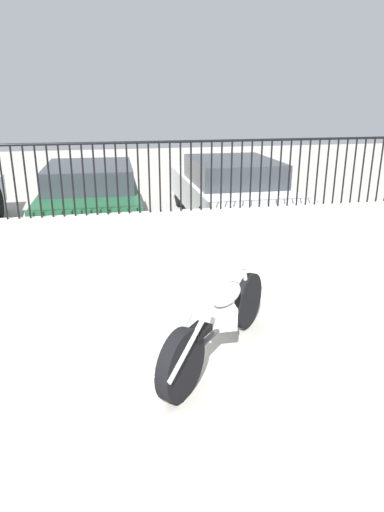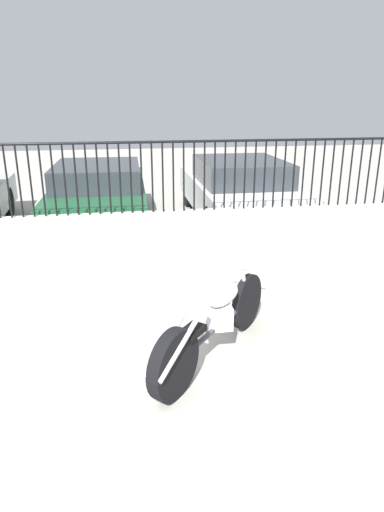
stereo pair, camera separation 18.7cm
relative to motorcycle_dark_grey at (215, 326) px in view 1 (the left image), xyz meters
The scene contains 6 objects.
ground_plane 1.37m from the motorcycle_dark_grey, 156.95° to the right, with size 40.00×40.00×0.00m, color #ADA89E.
low_wall 2.65m from the motorcycle_dark_grey, 117.07° to the left, with size 9.42×0.18×0.97m.
fence_railing 2.90m from the motorcycle_dark_grey, 117.07° to the left, with size 9.42×0.04×0.97m.
motorcycle_dark_grey is the anchor object (origin of this frame).
car_green 5.52m from the motorcycle_dark_grey, 102.34° to the left, with size 1.94×4.42×1.25m.
car_white 5.55m from the motorcycle_dark_grey, 72.46° to the left, with size 1.86×4.52×1.29m.
Camera 1 is at (0.20, -3.31, 2.50)m, focal length 32.00 mm.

